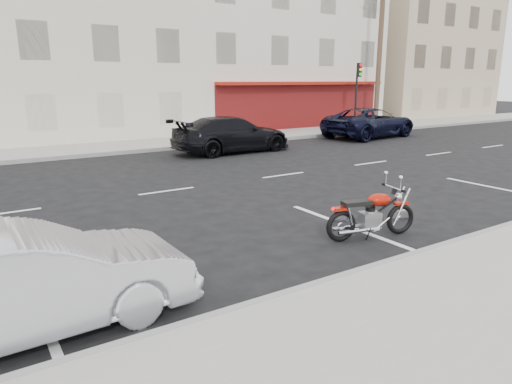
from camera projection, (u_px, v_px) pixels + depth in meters
ground at (230, 182)px, 13.65m from camera, size 120.00×120.00×0.00m
sidewalk_far at (11, 155)px, 18.08m from camera, size 80.00×3.40×0.15m
curb_near at (155, 338)px, 5.29m from camera, size 80.00×0.12×0.16m
curb_far at (16, 162)px, 16.70m from camera, size 80.00×0.12×0.16m
bldg_cream at (45, 27)px, 24.50m from camera, size 12.00×12.00×11.50m
bldg_corner at (250, 31)px, 31.25m from camera, size 14.00×12.00×12.50m
bldg_far_east at (397, 50)px, 39.35m from camera, size 12.00×12.00×11.00m
utility_pole at (380, 50)px, 27.71m from camera, size 1.80×0.30×9.00m
traffic_light at (357, 87)px, 26.96m from camera, size 0.26×0.30×3.80m
fire_hydrant at (335, 123)px, 26.79m from camera, size 0.20×0.20×0.72m
motorcycle at (402, 212)px, 9.01m from camera, size 1.92×0.76×0.98m
sedan_silver at (24, 283)px, 5.38m from camera, size 4.06×1.51×1.33m
suv_far at (370, 123)px, 24.21m from camera, size 5.87×3.27×1.55m
car_far at (232, 134)px, 19.21m from camera, size 5.26×2.27×1.51m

